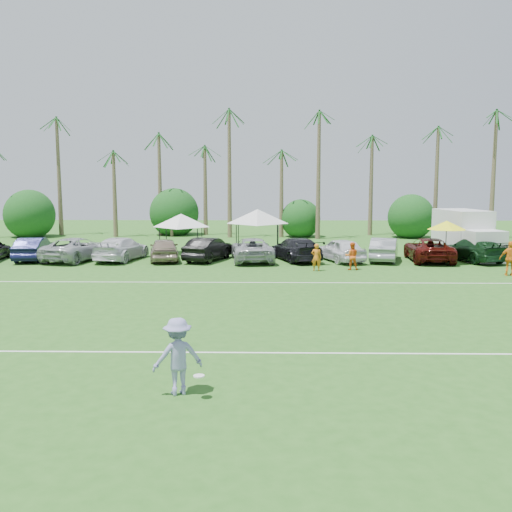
{
  "coord_description": "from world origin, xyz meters",
  "views": [
    {
      "loc": [
        2.87,
        -14.76,
        5.2
      ],
      "look_at": [
        2.35,
        12.32,
        1.6
      ],
      "focal_mm": 40.0,
      "sensor_mm": 36.0,
      "label": 1
    }
  ],
  "objects": [
    {
      "name": "bush_tree_1",
      "position": [
        -6.0,
        39.0,
        1.8
      ],
      "size": [
        4.0,
        4.0,
        4.0
      ],
      "color": "brown",
      "rests_on": "ground"
    },
    {
      "name": "parked_car_10",
      "position": [
        13.36,
        22.06,
        0.76
      ],
      "size": [
        2.86,
        5.61,
        1.52
      ],
      "primitive_type": "imported",
      "rotation": [
        0.0,
        0.0,
        3.08
      ],
      "color": "#490E0B",
      "rests_on": "ground"
    },
    {
      "name": "bush_tree_3",
      "position": [
        16.0,
        39.0,
        1.8
      ],
      "size": [
        4.0,
        4.0,
        4.0
      ],
      "color": "brown",
      "rests_on": "ground"
    },
    {
      "name": "sideline_player_b",
      "position": [
        7.84,
        18.34,
        0.81
      ],
      "size": [
        0.83,
        0.66,
        1.62
      ],
      "primitive_type": "imported",
      "rotation": [
        0.0,
        0.0,
        3.08
      ],
      "color": "orange",
      "rests_on": "ground"
    },
    {
      "name": "parked_car_8",
      "position": [
        7.64,
        21.78,
        0.76
      ],
      "size": [
        3.15,
        4.79,
        1.52
      ],
      "primitive_type": "imported",
      "rotation": [
        0.0,
        0.0,
        3.48
      ],
      "color": "silver",
      "rests_on": "ground"
    },
    {
      "name": "palm_tree_7",
      "position": [
        8.0,
        38.0,
        10.06
      ],
      "size": [
        2.4,
        2.4,
        11.9
      ],
      "color": "brown",
      "rests_on": "ground"
    },
    {
      "name": "parked_car_2",
      "position": [
        -9.52,
        21.84,
        0.76
      ],
      "size": [
        3.79,
        5.91,
        1.52
      ],
      "primitive_type": "imported",
      "rotation": [
        0.0,
        0.0,
        2.89
      ],
      "color": "#A5A7AA",
      "rests_on": "ground"
    },
    {
      "name": "palm_tree_9",
      "position": [
        18.0,
        38.0,
        8.35
      ],
      "size": [
        2.4,
        2.4,
        9.9
      ],
      "color": "brown",
      "rests_on": "ground"
    },
    {
      "name": "parked_car_11",
      "position": [
        16.22,
        22.13,
        0.76
      ],
      "size": [
        3.4,
        5.59,
        1.52
      ],
      "primitive_type": "imported",
      "rotation": [
        0.0,
        0.0,
        3.4
      ],
      "color": "#133318",
      "rests_on": "ground"
    },
    {
      "name": "parked_car_6",
      "position": [
        1.92,
        21.83,
        0.76
      ],
      "size": [
        3.08,
        5.69,
        1.52
      ],
      "primitive_type": "imported",
      "rotation": [
        0.0,
        0.0,
        3.25
      ],
      "color": "#9B9CA0",
      "rests_on": "ground"
    },
    {
      "name": "parked_car_3",
      "position": [
        -6.66,
        22.09,
        0.76
      ],
      "size": [
        3.08,
        5.53,
        1.52
      ],
      "primitive_type": "imported",
      "rotation": [
        0.0,
        0.0,
        2.95
      ],
      "color": "silver",
      "rests_on": "ground"
    },
    {
      "name": "bush_tree_0",
      "position": [
        -19.0,
        39.0,
        1.8
      ],
      "size": [
        4.0,
        4.0,
        4.0
      ],
      "color": "brown",
      "rests_on": "ground"
    },
    {
      "name": "canopy_tent_right",
      "position": [
        2.19,
        26.52,
        3.13
      ],
      "size": [
        4.51,
        4.51,
        3.65
      ],
      "color": "black",
      "rests_on": "ground"
    },
    {
      "name": "palm_tree_4",
      "position": [
        -4.0,
        38.0,
        7.48
      ],
      "size": [
        2.4,
        2.4,
        8.9
      ],
      "color": "brown",
      "rests_on": "ground"
    },
    {
      "name": "palm_tree_10",
      "position": [
        23.0,
        38.0,
        9.21
      ],
      "size": [
        2.4,
        2.4,
        10.9
      ],
      "color": "brown",
      "rests_on": "ground"
    },
    {
      "name": "market_umbrella",
      "position": [
        14.1,
        20.97,
        2.42
      ],
      "size": [
        2.43,
        2.43,
        2.7
      ],
      "color": "black",
      "rests_on": "ground"
    },
    {
      "name": "field_lines",
      "position": [
        0.0,
        8.0,
        0.01
      ],
      "size": [
        80.0,
        12.1,
        0.01
      ],
      "color": "white",
      "rests_on": "ground"
    },
    {
      "name": "canopy_tent_left",
      "position": [
        -3.25,
        25.72,
        2.84
      ],
      "size": [
        4.09,
        4.09,
        3.31
      ],
      "color": "black",
      "rests_on": "ground"
    },
    {
      "name": "sideline_player_a",
      "position": [
        5.73,
        17.86,
        0.8
      ],
      "size": [
        0.62,
        0.45,
        1.59
      ],
      "primitive_type": "imported",
      "rotation": [
        0.0,
        0.0,
        3.02
      ],
      "color": "orange",
      "rests_on": "ground"
    },
    {
      "name": "parked_car_9",
      "position": [
        10.5,
        22.14,
        0.76
      ],
      "size": [
        2.72,
        4.86,
        1.52
      ],
      "primitive_type": "imported",
      "rotation": [
        0.0,
        0.0,
        2.88
      ],
      "color": "gray",
      "rests_on": "ground"
    },
    {
      "name": "parked_car_5",
      "position": [
        -0.94,
        22.03,
        0.76
      ],
      "size": [
        3.03,
        4.87,
        1.52
      ],
      "primitive_type": "imported",
      "rotation": [
        0.0,
        0.0,
        2.81
      ],
      "color": "black",
      "rests_on": "ground"
    },
    {
      "name": "palm_tree_8",
      "position": [
        13.0,
        38.0,
        7.48
      ],
      "size": [
        2.4,
        2.4,
        8.9
      ],
      "color": "brown",
      "rests_on": "ground"
    },
    {
      "name": "parked_car_4",
      "position": [
        -3.8,
        21.86,
        0.76
      ],
      "size": [
        2.6,
        4.71,
        1.52
      ],
      "primitive_type": "imported",
      "rotation": [
        0.0,
        0.0,
        3.33
      ],
      "color": "gray",
      "rests_on": "ground"
    },
    {
      "name": "frisbee_player",
      "position": [
        0.71,
        -1.37,
        0.95
      ],
      "size": [
        1.4,
        1.1,
        1.9
      ],
      "rotation": [
        0.0,
        0.0,
        3.51
      ],
      "color": "#8586BD",
      "rests_on": "ground"
    },
    {
      "name": "palm_tree_1",
      "position": [
        -17.0,
        38.0,
        8.35
      ],
      "size": [
        2.4,
        2.4,
        9.9
      ],
      "color": "brown",
      "rests_on": "ground"
    },
    {
      "name": "palm_tree_6",
      "position": [
        4.0,
        38.0,
        9.21
      ],
      "size": [
        2.4,
        2.4,
        10.9
      ],
      "color": "brown",
      "rests_on": "ground"
    },
    {
      "name": "palm_tree_3",
      "position": [
        -8.0,
        38.0,
        10.06
      ],
      "size": [
        2.4,
        2.4,
        11.9
      ],
      "color": "brown",
      "rests_on": "ground"
    },
    {
      "name": "box_truck",
      "position": [
        16.47,
        23.98,
        1.7
      ],
      "size": [
        3.19,
        6.45,
        3.19
      ],
      "rotation": [
        0.0,
        0.0,
        0.15
      ],
      "color": "silver",
      "rests_on": "ground"
    },
    {
      "name": "ground",
      "position": [
        0.0,
        0.0,
        0.0
      ],
      "size": [
        120.0,
        120.0,
        0.0
      ],
      "primitive_type": "plane",
      "color": "#285A1B",
      "rests_on": "ground"
    },
    {
      "name": "sideline_player_c",
      "position": [
        16.22,
        16.39,
        0.95
      ],
      "size": [
        1.2,
        0.74,
        1.9
      ],
      "primitive_type": "imported",
      "rotation": [
        0.0,
        0.0,
        2.88
      ],
      "color": "orange",
      "rests_on": "ground"
    },
    {
      "name": "bush_tree_2",
      "position": [
        6.0,
        39.0,
        1.8
      ],
      "size": [
        4.0,
        4.0,
        4.0
      ],
      "color": "brown",
      "rests_on": "ground"
    },
    {
      "name": "palm_tree_2",
      "position": [
        -12.0,
        38.0,
        9.21
      ],
      "size": [
        2.4,
        2.4,
        10.9
      ],
      "color": "brown",
      "rests_on": "ground"
    },
    {
      "name": "parked_car_1",
      "position": [
        -12.38,
        21.98,
        0.76
      ],
      "size": [
        2.13,
        4.76,
        1.52
      ],
      "primitive_type": "imported",
      "rotation": [
        0.0,
        0.0,
        3.26
      ],
      "color": "#0F1134",
      "rests_on": "ground"
    },
    {
      "name": "palm_tree_5",
      "position": [
        0.0,
        38.0,
        8.35
      ],
      "size": [
        2.4,
        2.4,
        9.9
      ],
      "color": "brown",
      "rests_on": "ground"
    },
    {
      "name": "parked_car_7",
      "position": [
        4.78,
        22.15,
        0.76
      ],
      "size": [
        3.65,
        5.63,
        1.52
      ],
      "primitive_type": "imported",
      "rotation": [
        0.0,
        0.0,
        3.46
      ],
      "color": "black",
      "rests_on": "ground"
    }
  ]
}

